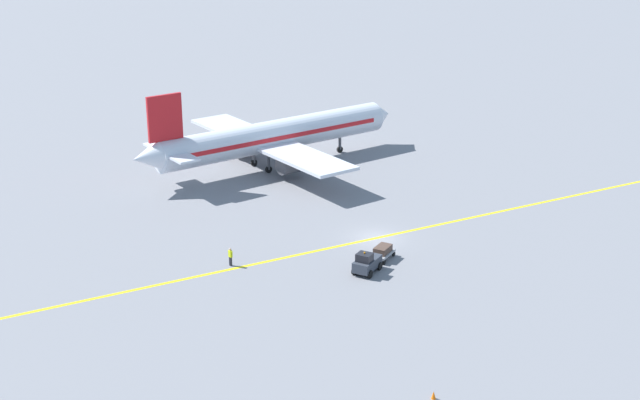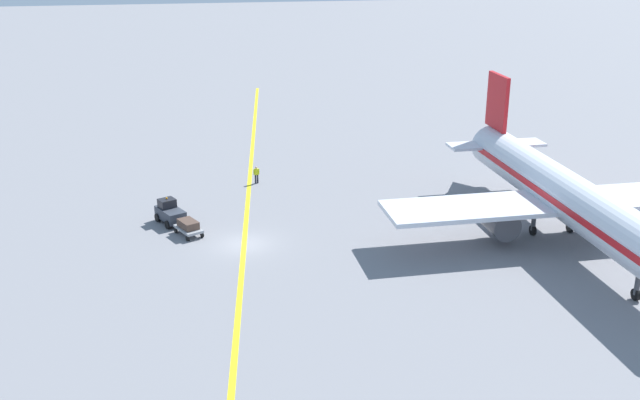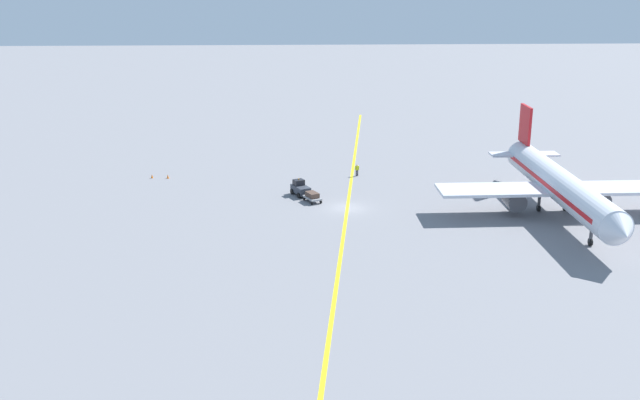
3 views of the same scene
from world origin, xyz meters
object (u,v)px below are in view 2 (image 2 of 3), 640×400
airplane_at_gate (566,196)px  ground_crew_worker (256,174)px  baggage_tug_dark (170,213)px  baggage_cart_trailing (188,226)px

airplane_at_gate → ground_crew_worker: (21.93, -18.31, -2.80)m
baggage_tug_dark → ground_crew_worker: bearing=-132.2°
baggage_cart_trailing → ground_crew_worker: ground_crew_worker is taller
baggage_tug_dark → airplane_at_gate: bearing=162.6°
baggage_tug_dark → baggage_cart_trailing: (-1.44, 2.97, -0.14)m
baggage_cart_trailing → ground_crew_worker: size_ratio=1.76×
airplane_at_gate → baggage_cart_trailing: size_ratio=12.01×
baggage_cart_trailing → ground_crew_worker: (-6.62, -11.87, 0.15)m
ground_crew_worker → airplane_at_gate: bearing=140.1°
airplane_at_gate → baggage_cart_trailing: (28.55, -6.44, -2.95)m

